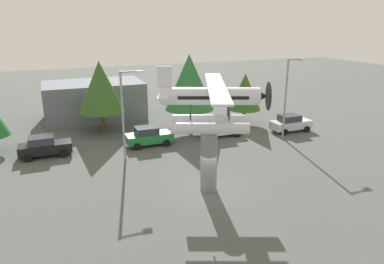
{
  "coord_description": "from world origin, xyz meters",
  "views": [
    {
      "loc": [
        -9.1,
        -19.99,
        10.98
      ],
      "look_at": [
        0.0,
        3.0,
        3.22
      ],
      "focal_mm": 33.51,
      "sensor_mm": 36.0,
      "label": 1
    }
  ],
  "objects_px": {
    "streetlight_secondary": "(288,93)",
    "tree_east": "(100,87)",
    "car_mid_green": "(149,136)",
    "storefront_building": "(94,100)",
    "tree_center_back": "(189,82)",
    "display_pedestal": "(209,160)",
    "floatplane_monument": "(212,104)",
    "car_near_black": "(44,146)",
    "car_far_white": "(221,127)",
    "tree_far_east": "(245,92)",
    "car_distant_silver": "(291,123)",
    "streetlight_primary": "(125,109)"
  },
  "relations": [
    {
      "from": "streetlight_secondary",
      "to": "tree_east",
      "type": "relative_size",
      "value": 1.06
    },
    {
      "from": "car_mid_green",
      "to": "storefront_building",
      "type": "relative_size",
      "value": 0.38
    },
    {
      "from": "tree_center_back",
      "to": "tree_east",
      "type": "bearing_deg",
      "value": 159.53
    },
    {
      "from": "display_pedestal",
      "to": "floatplane_monument",
      "type": "relative_size",
      "value": 0.43
    },
    {
      "from": "tree_center_back",
      "to": "car_mid_green",
      "type": "bearing_deg",
      "value": -152.87
    },
    {
      "from": "tree_east",
      "to": "tree_center_back",
      "type": "relative_size",
      "value": 0.92
    },
    {
      "from": "floatplane_monument",
      "to": "storefront_building",
      "type": "relative_size",
      "value": 0.92
    },
    {
      "from": "car_near_black",
      "to": "tree_east",
      "type": "distance_m",
      "value": 8.42
    },
    {
      "from": "display_pedestal",
      "to": "car_near_black",
      "type": "xyz_separation_m",
      "value": [
        -10.21,
        10.79,
        -1.27
      ]
    },
    {
      "from": "car_far_white",
      "to": "tree_center_back",
      "type": "relative_size",
      "value": 0.53
    },
    {
      "from": "display_pedestal",
      "to": "floatplane_monument",
      "type": "distance_m",
      "value": 3.82
    },
    {
      "from": "car_mid_green",
      "to": "tree_far_east",
      "type": "distance_m",
      "value": 12.26
    },
    {
      "from": "car_distant_silver",
      "to": "tree_center_back",
      "type": "height_order",
      "value": "tree_center_back"
    },
    {
      "from": "car_far_white",
      "to": "floatplane_monument",
      "type": "bearing_deg",
      "value": -119.27
    },
    {
      "from": "car_far_white",
      "to": "tree_center_back",
      "type": "distance_m",
      "value": 5.44
    },
    {
      "from": "display_pedestal",
      "to": "storefront_building",
      "type": "xyz_separation_m",
      "value": [
        -4.68,
        22.0,
        -0.05
      ]
    },
    {
      "from": "streetlight_primary",
      "to": "tree_center_back",
      "type": "distance_m",
      "value": 9.21
    },
    {
      "from": "car_far_white",
      "to": "tree_east",
      "type": "xyz_separation_m",
      "value": [
        -10.56,
        5.5,
        3.8
      ]
    },
    {
      "from": "floatplane_monument",
      "to": "tree_east",
      "type": "height_order",
      "value": "floatplane_monument"
    },
    {
      "from": "display_pedestal",
      "to": "car_distant_silver",
      "type": "relative_size",
      "value": 1.02
    },
    {
      "from": "car_near_black",
      "to": "car_distant_silver",
      "type": "bearing_deg",
      "value": -4.15
    },
    {
      "from": "streetlight_secondary",
      "to": "tree_center_back",
      "type": "height_order",
      "value": "tree_center_back"
    },
    {
      "from": "car_mid_green",
      "to": "streetlight_secondary",
      "type": "relative_size",
      "value": 0.55
    },
    {
      "from": "display_pedestal",
      "to": "car_distant_silver",
      "type": "xyz_separation_m",
      "value": [
        13.29,
        9.09,
        -1.27
      ]
    },
    {
      "from": "car_distant_silver",
      "to": "streetlight_secondary",
      "type": "bearing_deg",
      "value": -138.65
    },
    {
      "from": "display_pedestal",
      "to": "floatplane_monument",
      "type": "xyz_separation_m",
      "value": [
        0.12,
        -0.05,
        3.82
      ]
    },
    {
      "from": "car_far_white",
      "to": "tree_center_back",
      "type": "xyz_separation_m",
      "value": [
        -2.37,
        2.44,
        4.24
      ]
    },
    {
      "from": "car_mid_green",
      "to": "tree_east",
      "type": "xyz_separation_m",
      "value": [
        -3.26,
        5.59,
        3.8
      ]
    },
    {
      "from": "display_pedestal",
      "to": "car_near_black",
      "type": "distance_m",
      "value": 14.91
    },
    {
      "from": "car_mid_green",
      "to": "streetlight_primary",
      "type": "bearing_deg",
      "value": -132.54
    },
    {
      "from": "streetlight_secondary",
      "to": "tree_far_east",
      "type": "relative_size",
      "value": 1.37
    },
    {
      "from": "car_distant_silver",
      "to": "tree_center_back",
      "type": "xyz_separation_m",
      "value": [
        -9.72,
        3.68,
        4.24
      ]
    },
    {
      "from": "display_pedestal",
      "to": "tree_east",
      "type": "relative_size",
      "value": 0.6
    },
    {
      "from": "car_mid_green",
      "to": "tree_far_east",
      "type": "relative_size",
      "value": 0.75
    },
    {
      "from": "car_distant_silver",
      "to": "tree_east",
      "type": "xyz_separation_m",
      "value": [
        -17.91,
        6.74,
        3.8
      ]
    },
    {
      "from": "floatplane_monument",
      "to": "streetlight_primary",
      "type": "xyz_separation_m",
      "value": [
        -4.03,
        7.52,
        -1.71
      ]
    },
    {
      "from": "car_near_black",
      "to": "car_mid_green",
      "type": "distance_m",
      "value": 8.86
    },
    {
      "from": "car_distant_silver",
      "to": "display_pedestal",
      "type": "bearing_deg",
      "value": -145.63
    },
    {
      "from": "floatplane_monument",
      "to": "streetlight_secondary",
      "type": "height_order",
      "value": "floatplane_monument"
    },
    {
      "from": "tree_center_back",
      "to": "tree_far_east",
      "type": "height_order",
      "value": "tree_center_back"
    },
    {
      "from": "streetlight_secondary",
      "to": "storefront_building",
      "type": "distance_m",
      "value": 21.82
    },
    {
      "from": "tree_center_back",
      "to": "car_far_white",
      "type": "bearing_deg",
      "value": -45.92
    },
    {
      "from": "car_far_white",
      "to": "tree_east",
      "type": "distance_m",
      "value": 12.5
    },
    {
      "from": "streetlight_primary",
      "to": "tree_far_east",
      "type": "distance_m",
      "value": 15.27
    },
    {
      "from": "car_near_black",
      "to": "tree_far_east",
      "type": "height_order",
      "value": "tree_far_east"
    },
    {
      "from": "display_pedestal",
      "to": "streetlight_primary",
      "type": "xyz_separation_m",
      "value": [
        -3.91,
        7.47,
        2.11
      ]
    },
    {
      "from": "car_near_black",
      "to": "streetlight_primary",
      "type": "xyz_separation_m",
      "value": [
        6.3,
        -3.33,
        3.38
      ]
    },
    {
      "from": "car_far_white",
      "to": "streetlight_secondary",
      "type": "relative_size",
      "value": 0.55
    },
    {
      "from": "car_near_black",
      "to": "streetlight_secondary",
      "type": "distance_m",
      "value": 22.14
    },
    {
      "from": "storefront_building",
      "to": "tree_center_back",
      "type": "relative_size",
      "value": 1.39
    }
  ]
}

